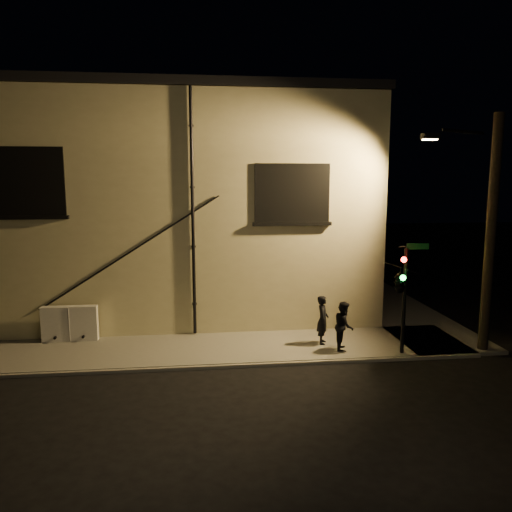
{
  "coord_description": "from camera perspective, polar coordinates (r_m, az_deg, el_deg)",
  "views": [
    {
      "loc": [
        -1.65,
        -13.97,
        5.49
      ],
      "look_at": [
        0.21,
        1.8,
        3.02
      ],
      "focal_mm": 35.0,
      "sensor_mm": 36.0,
      "label": 1
    }
  ],
  "objects": [
    {
      "name": "sidewalk",
      "position": [
        19.36,
        2.1,
        -7.44
      ],
      "size": [
        21.0,
        16.0,
        0.12
      ],
      "color": "slate",
      "rests_on": "ground"
    },
    {
      "name": "pedestrian_a",
      "position": [
        16.59,
        7.63,
        -7.22
      ],
      "size": [
        0.52,
        0.66,
        1.6
      ],
      "primitive_type": "imported",
      "rotation": [
        0.0,
        0.0,
        1.31
      ],
      "color": "black",
      "rests_on": "sidewalk"
    },
    {
      "name": "traffic_signal",
      "position": [
        15.71,
        16.16,
        -2.76
      ],
      "size": [
        1.23,
        2.01,
        3.43
      ],
      "color": "black",
      "rests_on": "sidewalk"
    },
    {
      "name": "ground",
      "position": [
        15.1,
        0.02,
        -12.47
      ],
      "size": [
        90.0,
        90.0,
        0.0
      ],
      "primitive_type": "plane",
      "color": "black"
    },
    {
      "name": "streetlamp_pole",
      "position": [
        16.98,
        24.92,
        2.75
      ],
      "size": [
        2.03,
        1.39,
        7.44
      ],
      "color": "black",
      "rests_on": "ground"
    },
    {
      "name": "building",
      "position": [
        23.03,
        -10.13,
        6.01
      ],
      "size": [
        16.2,
        12.23,
        8.8
      ],
      "color": "beige",
      "rests_on": "ground"
    },
    {
      "name": "pedestrian_b",
      "position": [
        16.13,
        10.01,
        -7.84
      ],
      "size": [
        0.77,
        0.88,
        1.55
      ],
      "primitive_type": "imported",
      "rotation": [
        0.0,
        0.0,
        1.29
      ],
      "color": "black",
      "rests_on": "sidewalk"
    },
    {
      "name": "utility_cabinet",
      "position": [
        17.86,
        -20.49,
        -7.24
      ],
      "size": [
        1.8,
        0.3,
        1.18
      ],
      "primitive_type": "cube",
      "color": "silver",
      "rests_on": "sidewalk"
    }
  ]
}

